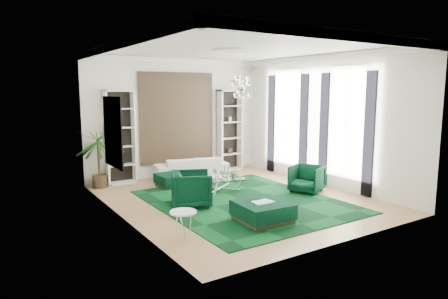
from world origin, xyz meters
TOP-DOWN VIEW (x-y plane):
  - floor at (0.00, 0.00)m, footprint 6.00×7.00m
  - ceiling at (0.00, 0.00)m, footprint 6.00×7.00m
  - wall_back at (0.00, 3.51)m, footprint 6.00×0.02m
  - wall_front at (0.00, -3.51)m, footprint 6.00×0.02m
  - wall_left at (-3.01, 0.00)m, footprint 0.02×7.00m
  - wall_right at (3.01, 0.00)m, footprint 0.02×7.00m
  - crown_molding at (0.00, 0.00)m, footprint 6.00×7.00m
  - ceiling_medallion at (0.00, 0.30)m, footprint 0.90×0.90m
  - tapestry at (0.00, 3.46)m, footprint 2.50×0.06m
  - shelving_left at (-1.95, 3.31)m, footprint 0.90×0.38m
  - shelving_right at (1.95, 3.31)m, footprint 0.90×0.38m
  - painting at (-2.97, 0.60)m, footprint 0.04×1.30m
  - window_near at (2.99, -0.90)m, footprint 0.03×1.10m
  - curtain_near_a at (2.96, -1.68)m, footprint 0.07×0.30m
  - curtain_near_b at (2.96, -0.12)m, footprint 0.07×0.30m
  - window_far at (2.99, 1.50)m, footprint 0.03×1.10m
  - curtain_far_a at (2.96, 0.72)m, footprint 0.07×0.30m
  - curtain_far_b at (2.96, 2.28)m, footprint 0.07×0.30m
  - rug at (0.00, -0.33)m, footprint 4.20×5.00m
  - sofa at (0.18, 2.86)m, footprint 2.42×1.29m
  - armchair_left at (-1.28, 0.08)m, footprint 1.22×1.20m
  - armchair_right at (2.00, -0.45)m, footprint 1.08×1.07m
  - coffee_table at (0.09, 0.97)m, footprint 1.33×1.33m
  - ottoman_side at (-0.82, 2.14)m, footprint 0.86×0.86m
  - ottoman_front at (-0.55, -1.77)m, footprint 1.12×1.12m
  - book at (-0.55, -1.77)m, footprint 0.44×0.30m
  - side_table at (-2.39, -1.68)m, footprint 0.51×0.51m
  - palm at (-2.65, 3.15)m, footprint 1.61×1.61m
  - chandelier at (0.24, 0.18)m, footprint 0.79×0.79m
  - table_plant at (0.37, 0.73)m, footprint 0.17×0.16m

SIDE VIEW (x-z plane):
  - floor at x=0.00m, z-range -0.02..0.00m
  - rug at x=0.00m, z-range 0.00..0.02m
  - ottoman_side at x=-0.82m, z-range 0.00..0.37m
  - coffee_table at x=0.09m, z-range 0.00..0.39m
  - ottoman_front at x=-0.55m, z-range 0.00..0.42m
  - side_table at x=-2.39m, z-range 0.00..0.49m
  - sofa at x=0.18m, z-range 0.00..0.67m
  - armchair_right at x=2.00m, z-range 0.00..0.75m
  - armchair_left at x=-1.28m, z-range 0.00..0.85m
  - book at x=-0.55m, z-range 0.42..0.45m
  - table_plant at x=0.37m, z-range 0.39..0.64m
  - palm at x=-2.65m, z-range 0.00..2.21m
  - shelving_left at x=-1.95m, z-range 0.00..2.80m
  - shelving_right at x=1.95m, z-range 0.00..2.80m
  - curtain_near_a at x=2.96m, z-range 0.02..3.27m
  - curtain_near_b at x=2.96m, z-range 0.02..3.27m
  - curtain_far_a at x=2.96m, z-range 0.02..3.27m
  - curtain_far_b at x=2.96m, z-range 0.02..3.27m
  - painting at x=-2.97m, z-range 1.05..2.65m
  - wall_back at x=0.00m, z-range 0.00..3.80m
  - wall_front at x=0.00m, z-range 0.00..3.80m
  - wall_left at x=-3.01m, z-range 0.00..3.80m
  - wall_right at x=3.01m, z-range 0.00..3.80m
  - tapestry at x=0.00m, z-range 0.50..3.30m
  - window_near at x=2.99m, z-range 0.45..3.35m
  - window_far at x=2.99m, z-range 0.45..3.35m
  - chandelier at x=0.24m, z-range 2.50..3.20m
  - crown_molding at x=0.00m, z-range 3.61..3.79m
  - ceiling_medallion at x=0.00m, z-range 3.75..3.79m
  - ceiling at x=0.00m, z-range 3.80..3.82m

